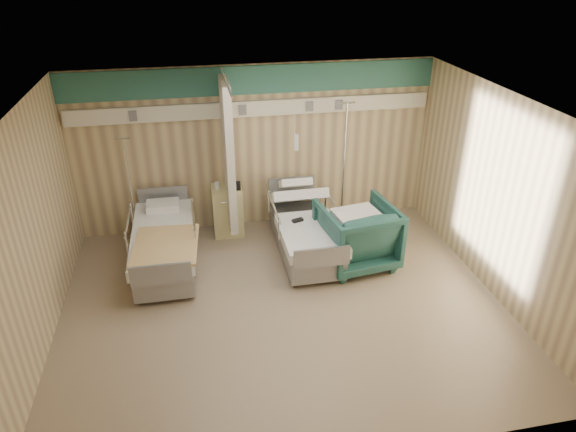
{
  "coord_description": "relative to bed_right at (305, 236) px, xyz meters",
  "views": [
    {
      "loc": [
        -1.02,
        -5.63,
        4.43
      ],
      "look_at": [
        0.19,
        0.6,
        1.07
      ],
      "focal_mm": 32.0,
      "sensor_mm": 36.0,
      "label": 1
    }
  ],
  "objects": [
    {
      "name": "ground",
      "position": [
        -0.6,
        -1.3,
        -0.32
      ],
      "size": [
        6.0,
        5.0,
        0.0
      ],
      "primitive_type": "cube",
      "color": "#86745C",
      "rests_on": "ground"
    },
    {
      "name": "room_walls",
      "position": [
        -0.63,
        -1.05,
        1.55
      ],
      "size": [
        6.04,
        5.04,
        2.82
      ],
      "color": "#C9B483",
      "rests_on": "ground"
    },
    {
      "name": "bed_right",
      "position": [
        0.0,
        0.0,
        0.0
      ],
      "size": [
        1.0,
        2.16,
        0.63
      ],
      "primitive_type": null,
      "color": "white",
      "rests_on": "ground"
    },
    {
      "name": "bed_left",
      "position": [
        -2.2,
        0.0,
        0.0
      ],
      "size": [
        1.0,
        2.16,
        0.63
      ],
      "primitive_type": null,
      "color": "white",
      "rests_on": "ground"
    },
    {
      "name": "bedside_cabinet",
      "position": [
        -1.15,
        0.9,
        0.11
      ],
      "size": [
        0.5,
        0.48,
        0.85
      ],
      "primitive_type": "cube",
      "color": "#CEC580",
      "rests_on": "ground"
    },
    {
      "name": "visitor_armchair",
      "position": [
        0.71,
        -0.45,
        0.19
      ],
      "size": [
        1.22,
        1.25,
        1.01
      ],
      "primitive_type": "imported",
      "rotation": [
        0.0,
        0.0,
        3.28
      ],
      "color": "#1E4D47",
      "rests_on": "ground"
    },
    {
      "name": "waffle_blanket",
      "position": [
        0.69,
        -0.5,
        0.73
      ],
      "size": [
        0.74,
        0.68,
        0.07
      ],
      "primitive_type": "cube",
      "rotation": [
        0.0,
        0.0,
        3.3
      ],
      "color": "silver",
      "rests_on": "visitor_armchair"
    },
    {
      "name": "iv_stand_right",
      "position": [
        0.83,
        0.75,
        0.14
      ],
      "size": [
        0.4,
        0.4,
        2.24
      ],
      "rotation": [
        0.0,
        0.0,
        -0.28
      ],
      "color": "silver",
      "rests_on": "ground"
    },
    {
      "name": "iv_stand_left",
      "position": [
        -2.68,
        0.89,
        0.06
      ],
      "size": [
        0.33,
        0.33,
        1.83
      ],
      "rotation": [
        0.0,
        0.0,
        -0.13
      ],
      "color": "silver",
      "rests_on": "ground"
    },
    {
      "name": "call_remote",
      "position": [
        -0.14,
        -0.08,
        0.33
      ],
      "size": [
        0.19,
        0.13,
        0.04
      ],
      "primitive_type": "cube",
      "rotation": [
        0.0,
        0.0,
        0.31
      ],
      "color": "black",
      "rests_on": "bed_right"
    },
    {
      "name": "tan_blanket",
      "position": [
        -2.14,
        -0.46,
        0.33
      ],
      "size": [
        0.98,
        1.19,
        0.04
      ],
      "primitive_type": "cube",
      "rotation": [
        0.0,
        0.0,
        -0.08
      ],
      "color": "#D9B56F",
      "rests_on": "bed_left"
    },
    {
      "name": "toiletry_bag",
      "position": [
        -1.02,
        0.82,
        0.59
      ],
      "size": [
        0.22,
        0.15,
        0.11
      ],
      "primitive_type": "cube",
      "rotation": [
        0.0,
        0.0,
        -0.08
      ],
      "color": "black",
      "rests_on": "bedside_cabinet"
    },
    {
      "name": "white_cup",
      "position": [
        -1.3,
        0.88,
        0.59
      ],
      "size": [
        0.08,
        0.08,
        0.12
      ],
      "primitive_type": "cylinder",
      "rotation": [
        0.0,
        0.0,
        -0.02
      ],
      "color": "white",
      "rests_on": "bedside_cabinet"
    }
  ]
}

